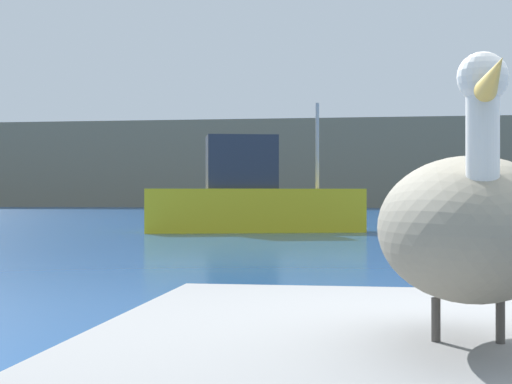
{
  "coord_description": "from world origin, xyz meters",
  "views": [
    {
      "loc": [
        -0.8,
        -3.21,
        1.28
      ],
      "look_at": [
        -3.03,
        11.64,
        1.3
      ],
      "focal_mm": 56.32,
      "sensor_mm": 36.0,
      "label": 1
    }
  ],
  "objects": [
    {
      "name": "hillside_backdrop",
      "position": [
        0.0,
        75.53,
        3.94
      ],
      "size": [
        140.0,
        17.0,
        7.88
      ],
      "primitive_type": "cube",
      "color": "#7F755B",
      "rests_on": "ground"
    },
    {
      "name": "pelican",
      "position": [
        -0.5,
        -0.6,
        1.18
      ],
      "size": [
        0.61,
        1.37,
        0.87
      ],
      "rotation": [
        0.0,
        0.0,
        -1.59
      ],
      "color": "gray",
      "rests_on": "pier_dock"
    },
    {
      "name": "fishing_boat_yellow",
      "position": [
        -4.92,
        22.99,
        1.09
      ],
      "size": [
        7.41,
        3.81,
        4.29
      ],
      "rotation": [
        0.0,
        0.0,
        0.27
      ],
      "color": "yellow",
      "rests_on": "ground"
    }
  ]
}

